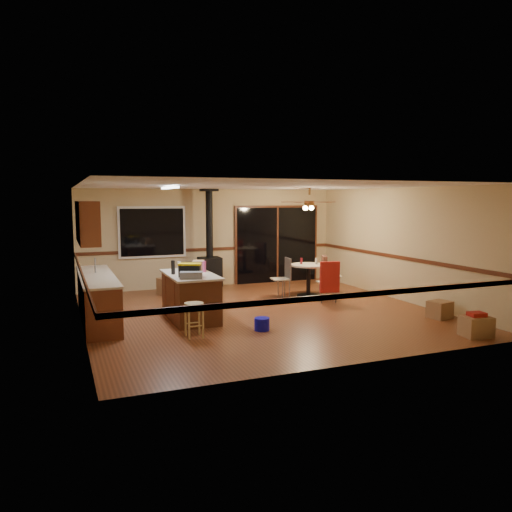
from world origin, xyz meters
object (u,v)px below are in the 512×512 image
box_corner_a (476,326)px  toolbox_grey (191,275)px  kitchen_island (190,296)px  chair_right (325,270)px  wood_stove (210,261)px  bar_stool (194,320)px  box_under_window (169,286)px  blue_bucket (262,324)px  chair_near (329,277)px  toolbox_black (190,271)px  dining_table (309,275)px  box_corner_b (440,310)px  chair_left (285,273)px

box_corner_a → toolbox_grey: bearing=150.7°
kitchen_island → toolbox_grey: 0.79m
chair_right → box_corner_a: (0.47, -4.35, -0.42)m
wood_stove → bar_stool: bearing=-109.9°
toolbox_grey → box_under_window: size_ratio=0.81×
blue_bucket → chair_near: (2.31, 1.61, 0.48)m
toolbox_grey → chair_near: toolbox_grey is taller
toolbox_black → dining_table: (3.32, 1.55, -0.48)m
box_under_window → box_corner_b: size_ratio=1.21×
wood_stove → box_under_window: 1.30m
wood_stove → chair_right: 3.01m
bar_stool → chair_left: size_ratio=1.16×
bar_stool → box_corner_a: size_ratio=1.28×
toolbox_grey → box_corner_b: size_ratio=0.98×
blue_bucket → box_corner_a: size_ratio=0.59×
chair_right → bar_stool: bearing=-147.1°
blue_bucket → chair_right: (2.78, 2.61, 0.48)m
wood_stove → kitchen_island: bearing=-113.1°
blue_bucket → chair_left: chair_left is taller
wood_stove → chair_near: (1.99, -2.73, -0.13)m
kitchen_island → box_under_window: (0.16, 2.73, -0.25)m
toolbox_grey → bar_stool: (-0.14, -0.69, -0.67)m
toolbox_black → dining_table: size_ratio=0.45×
toolbox_grey → dining_table: 3.83m
chair_left → box_corner_a: bearing=-69.7°
bar_stool → chair_left: (2.89, 2.57, 0.29)m
toolbox_black → chair_near: (3.38, 0.68, -0.41)m
box_under_window → toolbox_grey: bearing=-94.9°
wood_stove → box_corner_b: 5.84m
chair_left → box_under_window: 2.89m
bar_stool → blue_bucket: 1.26m
dining_table → chair_right: 0.55m
chair_near → kitchen_island: bearing=-174.5°
chair_left → box_corner_a: size_ratio=1.11×
dining_table → box_corner_b: bearing=-64.9°
chair_left → chair_right: same height
bar_stool → box_under_window: bearing=84.0°
dining_table → chair_left: size_ratio=1.71×
bar_stool → box_corner_a: bearing=-21.3°
kitchen_island → box_corner_b: (4.60, -1.74, -0.28)m
chair_left → wood_stove: bearing=127.0°
dining_table → chair_left: (-0.59, 0.09, 0.06)m
chair_left → box_corner_a: chair_left is taller
wood_stove → dining_table: (1.92, -1.85, -0.20)m
toolbox_grey → toolbox_black: bearing=82.3°
wood_stove → chair_near: bearing=-54.0°
toolbox_grey → bar_stool: 0.97m
toolbox_black → blue_bucket: bearing=-41.1°
toolbox_black → chair_near: toolbox_black is taller
kitchen_island → wood_stove: (1.30, 3.05, 0.28)m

